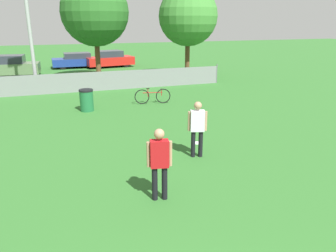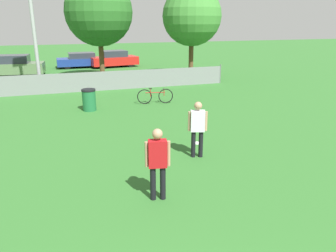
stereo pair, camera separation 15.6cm
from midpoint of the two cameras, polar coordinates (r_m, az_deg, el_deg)
The scene contains 11 objects.
fence_backline at distance 19.35m, azimuth -15.46°, elevation 7.31°, with size 18.15×0.07×1.21m.
tree_near_pole at distance 22.21m, azimuth -11.76°, elevation 18.85°, with size 4.25×4.25×6.54m.
tree_far_right at distance 23.07m, azimuth 4.38°, elevation 18.52°, with size 3.94×3.94×6.15m.
player_thrower_red at distance 7.20m, azimuth -1.19°, elevation -5.85°, with size 0.55×0.30×1.68m.
player_receiver_white at distance 9.53m, azimuth 5.64°, elevation 0.08°, with size 0.54×0.33×1.68m.
frisbee_disc at distance 10.89m, azimuth 5.53°, elevation -2.98°, with size 0.25×0.25×0.03m.
bicycle_sideline at distance 16.04m, azimuth -1.96°, elevation 5.23°, with size 1.74×0.47×0.77m.
trash_bin at distance 15.13m, azimuth -13.29°, elevation 4.46°, with size 0.63×0.63×0.98m.
parked_car_olive at distance 26.80m, azimuth -25.08°, elevation 9.44°, with size 4.27×2.09×1.52m.
parked_car_blue at distance 29.97m, azimuth -14.63°, elevation 11.05°, with size 4.20×1.92×1.26m.
parked_car_red at distance 29.70m, azimuth -9.27°, elevation 11.44°, with size 4.27×2.38×1.41m.
Camera 2 is at (-0.87, -1.06, 3.87)m, focal length 35.00 mm.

